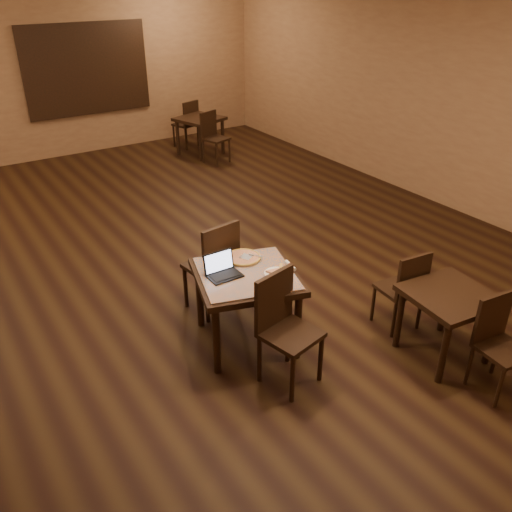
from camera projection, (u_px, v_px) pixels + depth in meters
ground at (191, 254)px, 6.91m from camera, size 10.00×10.00×0.00m
wall_back at (60, 75)px, 9.88m from camera, size 8.00×0.02×3.00m
wall_right at (422, 98)px, 8.15m from camera, size 0.02×10.00×3.00m
mural at (87, 69)px, 10.07m from camera, size 2.34×0.05×1.64m
tiled_table at (246, 282)px, 5.02m from camera, size 1.15×1.15×0.76m
chair_main_near at (283, 323)px, 4.60m from camera, size 0.52×0.52×1.02m
chair_main_far at (215, 263)px, 5.51m from camera, size 0.51×0.51×1.03m
laptop at (222, 269)px, 4.92m from camera, size 0.30×0.23×0.20m
plate at (277, 274)px, 4.94m from camera, size 0.24×0.24×0.01m
pizza_slice at (277, 272)px, 4.94m from camera, size 0.30×0.30×0.02m
pizza_pan at (243, 259)px, 5.20m from camera, size 0.36×0.36×0.01m
pizza_whole at (243, 257)px, 5.20m from camera, size 0.34×0.34×0.02m
spatula at (246, 257)px, 5.19m from camera, size 0.22×0.28×0.01m
napkin_roll at (290, 265)px, 5.05m from camera, size 0.06×0.17×0.04m
other_table_a at (200, 124)px, 10.32m from camera, size 0.96×0.96×0.72m
other_table_a_chair_near at (213, 134)px, 9.94m from camera, size 0.50×0.50×0.93m
other_table_a_chair_far at (188, 121)px, 10.76m from camera, size 0.50×0.50×0.93m
other_table_c at (449, 304)px, 4.88m from camera, size 0.80×0.80×0.68m
other_table_c_chair_near at (498, 338)px, 4.54m from camera, size 0.42×0.42×0.87m
other_table_c_chair_far at (405, 286)px, 5.28m from camera, size 0.42×0.42×0.87m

